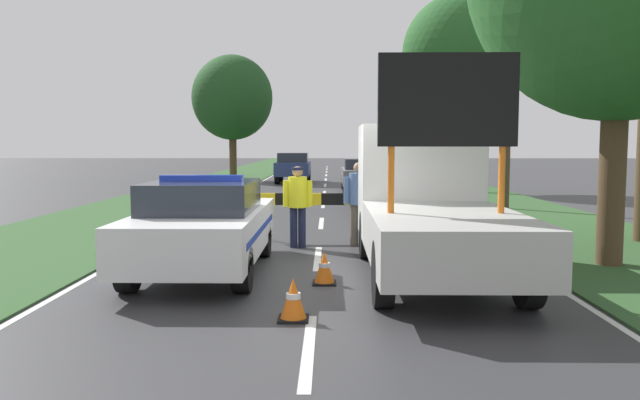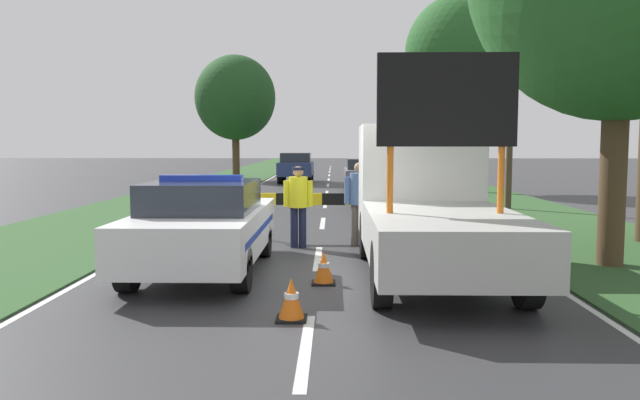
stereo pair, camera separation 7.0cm
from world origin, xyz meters
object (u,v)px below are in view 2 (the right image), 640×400
object	(u,v)px
police_car	(204,225)
police_officer	(298,199)
road_barrier	(322,202)
traffic_cone_centre_front	(189,233)
traffic_cone_behind_barrier	(324,268)
queued_car_suv_grey	(365,174)
traffic_cone_near_police	(291,299)
roadside_tree_mid_right	(235,98)
pedestrian_civilian	(359,197)
utility_pole	(511,99)
traffic_cone_near_truck	(458,224)
roadside_tree_near_left	(460,54)
queued_car_hatch_blue	(296,167)
queued_car_sedan_black	(387,185)
work_truck	(428,202)

from	to	relation	value
police_car	police_officer	distance (m)	2.77
road_barrier	traffic_cone_centre_front	bearing A→B (deg)	-160.53
traffic_cone_behind_barrier	queued_car_suv_grey	size ratio (longest dim) A/B	0.11
traffic_cone_near_police	road_barrier	bearing A→B (deg)	87.65
traffic_cone_near_police	queued_car_suv_grey	bearing A→B (deg)	84.66
traffic_cone_centre_front	roadside_tree_mid_right	xyz separation A→B (m)	(-2.63, 22.97, 4.40)
pedestrian_civilian	traffic_cone_centre_front	size ratio (longest dim) A/B	3.37
utility_pole	pedestrian_civilian	bearing A→B (deg)	-124.94
traffic_cone_centre_front	traffic_cone_behind_barrier	xyz separation A→B (m)	(2.79, -3.49, -0.01)
traffic_cone_near_truck	utility_pole	size ratio (longest dim) A/B	0.11
traffic_cone_near_truck	traffic_cone_behind_barrier	distance (m)	4.97
utility_pole	roadside_tree_near_left	bearing A→B (deg)	90.94
traffic_cone_near_truck	queued_car_hatch_blue	world-z (taller)	queued_car_hatch_blue
queued_car_sedan_black	traffic_cone_near_police	bearing A→B (deg)	80.02
road_barrier	utility_pole	world-z (taller)	utility_pole
police_officer	roadside_tree_near_left	world-z (taller)	roadside_tree_near_left
police_officer	roadside_tree_near_left	bearing A→B (deg)	-119.65
work_truck	traffic_cone_near_truck	bearing A→B (deg)	-109.94
traffic_cone_near_truck	roadside_tree_mid_right	bearing A→B (deg)	110.17
traffic_cone_near_truck	work_truck	bearing A→B (deg)	-109.34
traffic_cone_near_police	queued_car_hatch_blue	size ratio (longest dim) A/B	0.13
work_truck	roadside_tree_near_left	size ratio (longest dim) A/B	0.64
police_officer	traffic_cone_behind_barrier	xyz separation A→B (m)	(0.55, -3.21, -0.72)
traffic_cone_centre_front	traffic_cone_behind_barrier	distance (m)	4.47
road_barrier	traffic_cone_behind_barrier	distance (m)	4.17
traffic_cone_near_police	queued_car_suv_grey	size ratio (longest dim) A/B	0.11
traffic_cone_behind_barrier	police_officer	bearing A→B (deg)	99.76
traffic_cone_centre_front	queued_car_hatch_blue	distance (m)	20.71
work_truck	police_officer	distance (m)	3.22
traffic_cone_centre_front	queued_car_suv_grey	bearing A→B (deg)	73.30
work_truck	queued_car_sedan_black	xyz separation A→B (m)	(0.16, 9.51, -0.34)
roadside_tree_mid_right	utility_pole	world-z (taller)	roadside_tree_mid_right
queued_car_sedan_black	queued_car_suv_grey	size ratio (longest dim) A/B	1.04
queued_car_suv_grey	pedestrian_civilian	bearing A→B (deg)	86.69
police_car	roadside_tree_near_left	xyz separation A→B (m)	(7.42, 17.08, 5.09)
pedestrian_civilian	roadside_tree_near_left	size ratio (longest dim) A/B	0.20
roadside_tree_mid_right	roadside_tree_near_left	bearing A→B (deg)	-38.14
work_truck	traffic_cone_behind_barrier	size ratio (longest dim) A/B	10.94
traffic_cone_centre_front	queued_car_hatch_blue	size ratio (longest dim) A/B	0.13
pedestrian_civilian	utility_pole	bearing A→B (deg)	49.43
work_truck	traffic_cone_near_truck	distance (m)	3.51
police_car	work_truck	size ratio (longest dim) A/B	0.85
police_car	traffic_cone_near_police	size ratio (longest dim) A/B	9.05
work_truck	road_barrier	distance (m)	3.70
pedestrian_civilian	roadside_tree_mid_right	xyz separation A→B (m)	(-6.08, 23.01, 3.66)
queued_car_suv_grey	traffic_cone_behind_barrier	bearing A→B (deg)	85.21
traffic_cone_near_police	queued_car_sedan_black	distance (m)	12.48
police_car	roadside_tree_near_left	distance (m)	19.30
queued_car_suv_grey	roadside_tree_mid_right	size ratio (longest dim) A/B	0.63
police_officer	queued_car_hatch_blue	size ratio (longest dim) A/B	0.41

